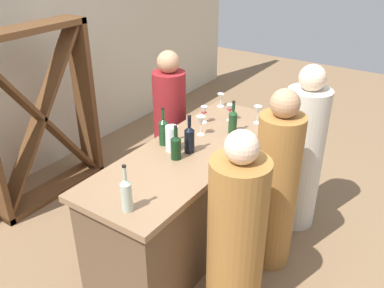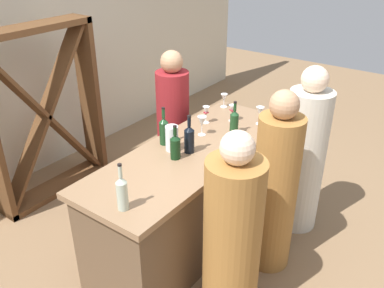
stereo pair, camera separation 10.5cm
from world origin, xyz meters
name	(u,v)px [view 2 (the right image)]	position (x,y,z in m)	size (l,w,h in m)	color
ground_plane	(192,239)	(0.00, 0.00, 0.00)	(12.00, 12.00, 0.00)	#846647
back_wall	(20,49)	(0.00, 2.20, 1.40)	(8.00, 0.10, 2.80)	beige
bar_counter	(192,196)	(0.00, 0.00, 0.46)	(2.08, 0.75, 0.92)	brown
wine_rack	(44,115)	(-0.21, 1.65, 0.87)	(1.23, 0.28, 1.74)	brown
wine_bottle_leftmost_clear_pale	(122,192)	(-0.89, -0.12, 1.05)	(0.07, 0.07, 0.33)	#B7C6B2
wine_bottle_second_left_dark_green	(175,146)	(-0.19, 0.02, 1.03)	(0.08, 0.08, 0.28)	black
wine_bottle_center_olive_green	(164,130)	(-0.05, 0.24, 1.04)	(0.08, 0.08, 0.32)	#193D1E
wine_bottle_second_right_near_black	(189,138)	(-0.04, -0.01, 1.04)	(0.08, 0.08, 0.32)	black
wine_bottle_rightmost_olive_green	(234,121)	(0.46, -0.11, 1.03)	(0.08, 0.08, 0.29)	#193D1E
wine_glass_near_left	(260,112)	(0.76, -0.20, 1.04)	(0.07, 0.07, 0.17)	white
wine_glass_near_center	(232,110)	(0.67, 0.03, 1.03)	(0.07, 0.07, 0.16)	white
wine_glass_near_right	(202,122)	(0.27, 0.09, 1.04)	(0.08, 0.08, 0.17)	white
wine_glass_far_left	(206,112)	(0.49, 0.20, 1.03)	(0.06, 0.06, 0.16)	white
wine_glass_far_center	(224,98)	(0.91, 0.27, 1.02)	(0.07, 0.07, 0.14)	white
water_pitcher	(172,138)	(-0.10, 0.13, 1.02)	(0.10, 0.10, 0.21)	silver
person_left_guest	(275,190)	(0.17, -0.67, 0.70)	(0.43, 0.43, 1.52)	#9E6B33
person_center_guest	(232,238)	(-0.46, -0.67, 0.66)	(0.47, 0.47, 1.45)	#9E6B33
person_right_guest	(304,157)	(0.78, -0.65, 0.71)	(0.40, 0.40, 1.54)	beige
person_server_behind	(173,128)	(0.59, 0.67, 0.70)	(0.37, 0.37, 1.50)	maroon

